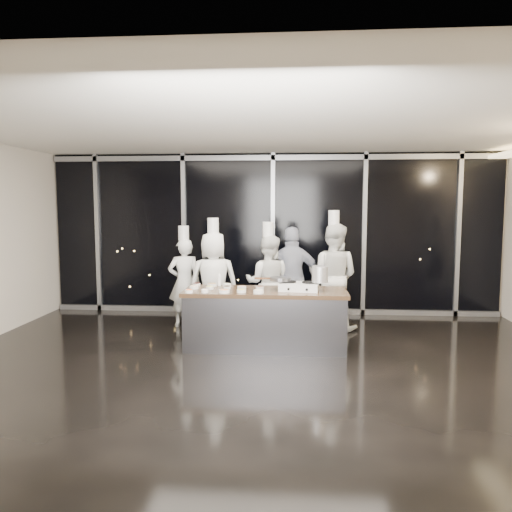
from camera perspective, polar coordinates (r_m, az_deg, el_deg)
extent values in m
plane|color=black|center=(6.91, 0.60, -12.56)|extent=(9.00, 9.00, 0.00)
cube|color=beige|center=(10.07, 1.97, 2.58)|extent=(9.00, 0.02, 3.20)
cube|color=beige|center=(3.13, -3.76, -5.07)|extent=(9.00, 0.02, 3.20)
cube|color=white|center=(6.63, 0.63, 14.67)|extent=(9.00, 7.00, 0.02)
cube|color=black|center=(10.01, 1.95, 2.56)|extent=(8.90, 0.04, 3.18)
cube|color=gray|center=(9.98, 1.97, 11.17)|extent=(8.90, 0.08, 0.10)
cube|color=gray|center=(10.17, 1.91, -6.21)|extent=(8.90, 0.08, 0.10)
cube|color=gray|center=(10.74, -17.65, 2.51)|extent=(0.08, 0.08, 3.20)
cube|color=gray|center=(10.20, -8.23, 2.56)|extent=(0.08, 0.08, 3.20)
cube|color=gray|center=(9.96, 1.94, 2.54)|extent=(0.08, 0.08, 3.20)
cube|color=gray|center=(10.04, 12.26, 2.44)|extent=(0.08, 0.08, 3.20)
cube|color=gray|center=(10.44, 22.11, 2.26)|extent=(0.08, 0.08, 3.20)
cube|color=#3D3D43|center=(7.66, 1.06, -7.44)|extent=(2.40, 0.80, 0.84)
cube|color=#462F1D|center=(7.57, 1.07, -4.12)|extent=(2.46, 0.86, 0.06)
cube|color=silver|center=(7.53, 4.93, -3.51)|extent=(0.62, 0.42, 0.12)
cylinder|color=black|center=(7.53, 3.86, -2.95)|extent=(0.22, 0.22, 0.02)
cylinder|color=black|center=(7.50, 6.02, -3.01)|extent=(0.22, 0.22, 0.02)
cylinder|color=black|center=(7.36, 3.74, -3.79)|extent=(0.04, 0.02, 0.04)
cylinder|color=black|center=(7.33, 5.82, -3.85)|extent=(0.04, 0.02, 0.04)
cylinder|color=slate|center=(7.56, 2.79, -2.64)|extent=(0.35, 0.35, 0.05)
cube|color=#4C2B14|center=(7.60, 0.73, -2.53)|extent=(0.23, 0.06, 0.02)
cylinder|color=silver|center=(7.46, 7.32, -2.07)|extent=(0.26, 0.26, 0.24)
cylinder|color=silver|center=(7.39, -7.66, -4.01)|extent=(0.11, 0.11, 0.04)
cylinder|color=orange|center=(7.39, -7.66, -3.89)|extent=(0.09, 0.09, 0.01)
cylinder|color=silver|center=(7.72, -7.08, -3.57)|extent=(0.14, 0.14, 0.04)
cylinder|color=beige|center=(7.72, -7.08, -3.45)|extent=(0.12, 0.12, 0.01)
cylinder|color=silver|center=(7.97, -6.83, -3.27)|extent=(0.13, 0.13, 0.04)
cylinder|color=#35130F|center=(7.97, -6.83, -3.15)|extent=(0.11, 0.11, 0.01)
cylinder|color=silver|center=(7.38, -5.86, -4.00)|extent=(0.11, 0.11, 0.04)
cylinder|color=white|center=(7.38, -5.86, -3.87)|extent=(0.09, 0.09, 0.01)
cylinder|color=silver|center=(7.65, -5.29, -3.64)|extent=(0.12, 0.12, 0.04)
cylinder|color=#DEDE6F|center=(7.65, -5.29, -3.52)|extent=(0.10, 0.10, 0.01)
cylinder|color=silver|center=(7.92, -5.07, -3.31)|extent=(0.16, 0.16, 0.04)
cylinder|color=#A07A50|center=(7.92, -5.07, -3.19)|extent=(0.13, 0.13, 0.01)
cylinder|color=silver|center=(7.34, -3.66, -4.04)|extent=(0.16, 0.16, 0.04)
cylinder|color=#CA7F53|center=(7.34, -3.66, -3.91)|extent=(0.13, 0.13, 0.01)
cylinder|color=silver|center=(7.65, -3.34, -3.63)|extent=(0.11, 0.11, 0.04)
cylinder|color=black|center=(7.64, -3.34, -3.51)|extent=(0.09, 0.09, 0.01)
cylinder|color=silver|center=(7.88, -3.33, -3.35)|extent=(0.14, 0.14, 0.04)
cylinder|color=white|center=(7.87, -3.33, -3.23)|extent=(0.11, 0.11, 0.01)
cylinder|color=silver|center=(7.36, -1.68, -4.01)|extent=(0.14, 0.14, 0.04)
cylinder|color=#CAB950|center=(7.35, -1.68, -3.88)|extent=(0.11, 0.11, 0.01)
cylinder|color=silver|center=(7.62, -1.63, -3.65)|extent=(0.14, 0.14, 0.04)
cylinder|color=tan|center=(7.62, -1.63, -3.53)|extent=(0.11, 0.11, 0.01)
cylinder|color=silver|center=(7.29, 0.30, -4.09)|extent=(0.15, 0.15, 0.04)
cylinder|color=beige|center=(7.29, 0.30, -3.96)|extent=(0.13, 0.13, 0.01)
cylinder|color=silver|center=(7.60, 0.46, -3.67)|extent=(0.12, 0.12, 0.04)
cylinder|color=brown|center=(7.60, 0.46, -3.55)|extent=(0.10, 0.10, 0.01)
cylinder|color=silver|center=(7.97, -4.22, -2.83)|extent=(0.06, 0.06, 0.16)
cone|color=silver|center=(7.95, -4.23, -2.07)|extent=(0.05, 0.05, 0.05)
imported|color=silver|center=(9.06, -8.20, -3.01)|extent=(0.66, 0.54, 1.58)
cylinder|color=silver|center=(8.97, -8.28, 2.62)|extent=(0.24, 0.24, 0.26)
imported|color=silver|center=(8.55, -4.87, -3.00)|extent=(0.95, 0.72, 1.73)
cylinder|color=silver|center=(8.45, -4.93, 3.49)|extent=(0.23, 0.23, 0.26)
imported|color=silver|center=(8.66, 1.38, -3.10)|extent=(0.87, 0.71, 1.66)
cylinder|color=silver|center=(8.56, 1.40, 3.06)|extent=(0.21, 0.21, 0.26)
imported|color=#16223E|center=(8.76, 4.20, -2.54)|extent=(1.08, 0.51, 1.81)
imported|color=silver|center=(8.85, 8.78, -2.33)|extent=(1.08, 0.95, 1.86)
cylinder|color=silver|center=(8.76, 8.89, 4.35)|extent=(0.24, 0.24, 0.26)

